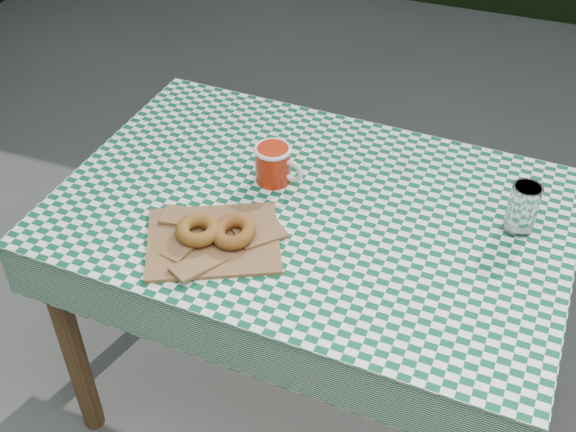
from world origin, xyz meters
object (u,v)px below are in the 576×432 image
Objects in this scene: coffee_mug at (273,164)px; paper_bag at (213,240)px; table at (308,312)px; drinking_glass at (523,208)px.

paper_bag is at bearing -88.74° from coffee_mug.
table is 4.04× the size of paper_bag.
coffee_mug is (0.05, 0.26, 0.04)m from paper_bag.
drinking_glass reaches higher than coffee_mug.
coffee_mug is at bearing 80.22° from paper_bag.
coffee_mug is 1.42× the size of drinking_glass.
drinking_glass is (0.48, 0.09, 0.44)m from table.
drinking_glass is (0.65, 0.29, 0.05)m from paper_bag.
drinking_glass is (0.60, 0.02, 0.01)m from coffee_mug.
drinking_glass reaches higher than table.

